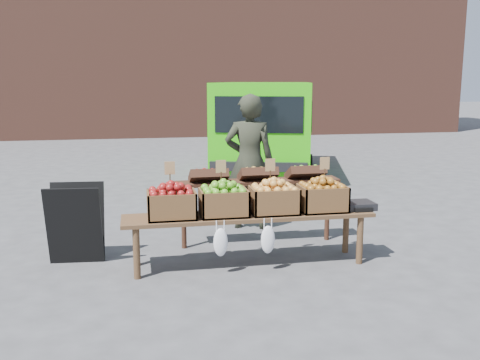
{
  "coord_description": "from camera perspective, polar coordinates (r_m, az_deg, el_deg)",
  "views": [
    {
      "loc": [
        -0.33,
        -5.83,
        1.98
      ],
      "look_at": [
        0.83,
        0.13,
        0.85
      ],
      "focal_mm": 40.0,
      "sensor_mm": 36.0,
      "label": 1
    }
  ],
  "objects": [
    {
      "name": "vendor",
      "position": [
        7.17,
        1.01,
        1.94
      ],
      "size": [
        0.76,
        0.6,
        1.82
      ],
      "primitive_type": "imported",
      "rotation": [
        0.0,
        0.0,
        2.87
      ],
      "color": "#282C1F",
      "rests_on": "ground"
    },
    {
      "name": "crate_red_apples",
      "position": [
        5.79,
        3.62,
        -2.16
      ],
      "size": [
        0.5,
        0.4,
        0.28
      ],
      "primitive_type": null,
      "color": "gold",
      "rests_on": "display_bench"
    },
    {
      "name": "weighing_scale",
      "position": [
        6.13,
        12.48,
        -2.64
      ],
      "size": [
        0.34,
        0.3,
        0.08
      ],
      "primitive_type": "cube",
      "color": "black",
      "rests_on": "display_bench"
    },
    {
      "name": "crate_golden_apples",
      "position": [
        5.62,
        -7.31,
        -2.62
      ],
      "size": [
        0.5,
        0.4,
        0.28
      ],
      "primitive_type": null,
      "color": "maroon",
      "rests_on": "display_bench"
    },
    {
      "name": "display_bench",
      "position": [
        5.84,
        0.94,
        -6.35
      ],
      "size": [
        2.7,
        0.56,
        0.57
      ],
      "primitive_type": null,
      "color": "#4E3520",
      "rests_on": "ground"
    },
    {
      "name": "chalkboard_sign",
      "position": [
        6.14,
        -17.12,
        -4.44
      ],
      "size": [
        0.61,
        0.37,
        0.89
      ],
      "primitive_type": null,
      "rotation": [
        0.0,
        0.0,
        -0.08
      ],
      "color": "black",
      "rests_on": "ground"
    },
    {
      "name": "delivery_van",
      "position": [
        11.37,
        2.67,
        5.45
      ],
      "size": [
        3.15,
        4.73,
        1.94
      ],
      "primitive_type": null,
      "rotation": [
        0.0,
        0.0,
        -0.29
      ],
      "color": "#31CD0D",
      "rests_on": "ground"
    },
    {
      "name": "crate_green_apples",
      "position": [
        5.95,
        8.75,
        -1.91
      ],
      "size": [
        0.5,
        0.4,
        0.28
      ],
      "primitive_type": null,
      "color": "#A8751F",
      "rests_on": "display_bench"
    },
    {
      "name": "crate_russet_pears",
      "position": [
        5.68,
        -1.76,
        -2.39
      ],
      "size": [
        0.5,
        0.4,
        0.28
      ],
      "primitive_type": null,
      "color": "#4A9424",
      "rests_on": "display_bench"
    },
    {
      "name": "back_table",
      "position": [
        6.51,
        1.87,
        -2.43
      ],
      "size": [
        2.1,
        0.44,
        1.04
      ],
      "primitive_type": null,
      "color": "#392014",
      "rests_on": "ground"
    },
    {
      "name": "ground",
      "position": [
        6.17,
        -7.4,
        -8.28
      ],
      "size": [
        80.0,
        80.0,
        0.0
      ],
      "primitive_type": "plane",
      "color": "#4A4A4D"
    }
  ]
}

